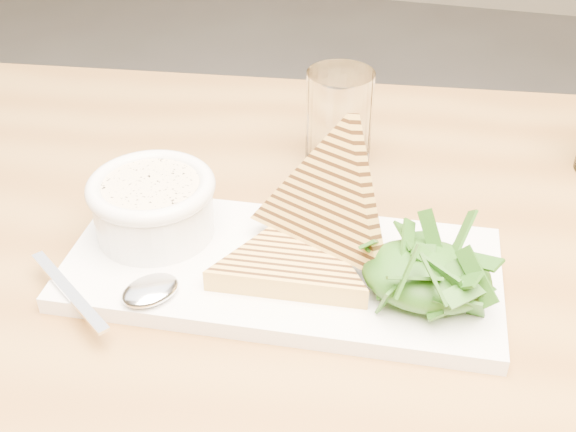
% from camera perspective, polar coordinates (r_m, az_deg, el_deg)
% --- Properties ---
extents(table_top, '(1.36, 1.00, 0.04)m').
position_cam_1_polar(table_top, '(0.63, 7.47, -7.67)').
color(table_top, olive).
rests_on(table_top, ground).
extents(table_leg_bl, '(0.06, 0.06, 0.73)m').
position_cam_1_polar(table_leg_bl, '(1.32, -16.92, -4.54)').
color(table_leg_bl, olive).
rests_on(table_leg_bl, ground).
extents(platter, '(0.38, 0.20, 0.02)m').
position_cam_1_polar(platter, '(0.63, -0.48, -4.20)').
color(platter, white).
rests_on(platter, table_top).
extents(soup_bowl, '(0.11, 0.11, 0.04)m').
position_cam_1_polar(soup_bowl, '(0.65, -10.52, 0.26)').
color(soup_bowl, white).
rests_on(soup_bowl, platter).
extents(soup, '(0.09, 0.09, 0.01)m').
position_cam_1_polar(soup, '(0.64, -10.77, 2.16)').
color(soup, beige).
rests_on(soup, soup_bowl).
extents(bowl_rim, '(0.11, 0.11, 0.01)m').
position_cam_1_polar(bowl_rim, '(0.64, -10.79, 2.31)').
color(bowl_rim, white).
rests_on(bowl_rim, soup_bowl).
extents(sandwich_flat, '(0.17, 0.17, 0.02)m').
position_cam_1_polar(sandwich_flat, '(0.61, 0.36, -3.58)').
color(sandwich_flat, gold).
rests_on(sandwich_flat, platter).
extents(sandwich_lean, '(0.20, 0.19, 0.18)m').
position_cam_1_polar(sandwich_lean, '(0.60, 3.22, 1.08)').
color(sandwich_lean, gold).
rests_on(sandwich_lean, sandwich_flat).
extents(salad_base, '(0.10, 0.08, 0.04)m').
position_cam_1_polar(salad_base, '(0.59, 10.87, -4.62)').
color(salad_base, '#16400E').
rests_on(salad_base, platter).
extents(arugula_pile, '(0.11, 0.10, 0.05)m').
position_cam_1_polar(arugula_pile, '(0.58, 10.95, -4.09)').
color(arugula_pile, '#2F611A').
rests_on(arugula_pile, platter).
extents(spoon_bowl, '(0.06, 0.06, 0.01)m').
position_cam_1_polar(spoon_bowl, '(0.59, -10.82, -5.79)').
color(spoon_bowl, silver).
rests_on(spoon_bowl, platter).
extents(spoon_handle, '(0.11, 0.08, 0.00)m').
position_cam_1_polar(spoon_handle, '(0.61, -16.95, -5.65)').
color(spoon_handle, silver).
rests_on(spoon_handle, platter).
extents(glass_near, '(0.07, 0.07, 0.11)m').
position_cam_1_polar(glass_near, '(0.76, 4.04, 7.58)').
color(glass_near, white).
rests_on(glass_near, table_top).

